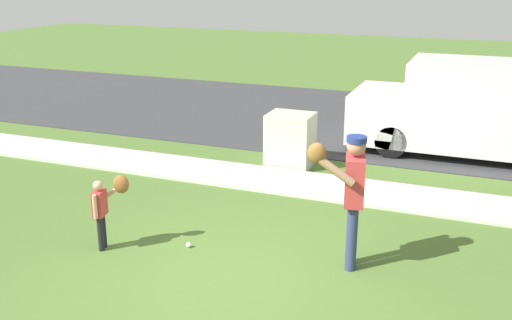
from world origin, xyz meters
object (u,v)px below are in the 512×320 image
at_px(parked_van_white, 478,111).
at_px(person_child, 106,202).
at_px(baseball, 189,245).
at_px(utility_cabinet, 290,140).
at_px(person_adult, 351,188).

bearing_deg(parked_van_white, person_child, 55.10).
xyz_separation_m(baseball, utility_cabinet, (0.16, 3.93, 0.47)).
bearing_deg(baseball, person_child, -157.95).
bearing_deg(person_child, baseball, 9.18).
bearing_deg(parked_van_white, utility_cabinet, 31.90).
distance_m(person_adult, utility_cabinet, 4.22).
height_order(person_adult, utility_cabinet, person_adult).
relative_size(person_child, baseball, 13.99).
relative_size(baseball, utility_cabinet, 0.07).
relative_size(person_adult, parked_van_white, 0.35).
xyz_separation_m(person_adult, baseball, (-2.16, -0.26, -1.05)).
bearing_deg(baseball, utility_cabinet, 87.74).
distance_m(person_child, parked_van_white, 7.79).
height_order(baseball, utility_cabinet, utility_cabinet).
height_order(person_child, utility_cabinet, person_child).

